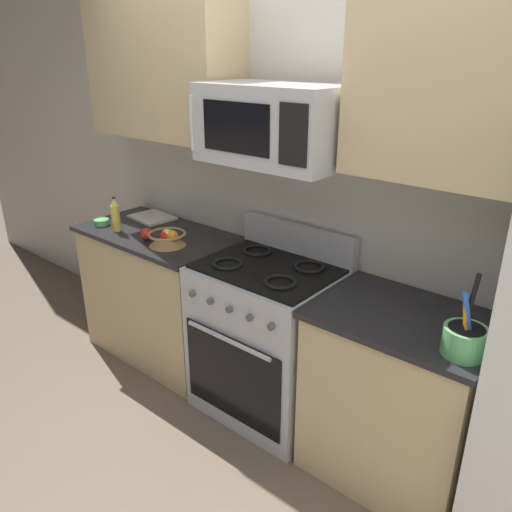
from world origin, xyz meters
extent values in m
plane|color=#6B5B4C|center=(0.00, 0.00, 0.00)|extent=(16.00, 16.00, 0.00)
cube|color=beige|center=(0.00, 1.03, 1.30)|extent=(8.00, 0.10, 2.60)
cube|color=tan|center=(-0.94, 0.66, 0.44)|extent=(1.06, 0.56, 0.88)
cube|color=black|center=(-0.94, 0.66, 0.90)|extent=(1.10, 0.60, 0.03)
cube|color=#B2B5BA|center=(0.00, 0.66, 0.46)|extent=(0.76, 0.60, 0.91)
cube|color=black|center=(0.00, 0.36, 0.36)|extent=(0.67, 0.01, 0.51)
cylinder|color=#B2B5BA|center=(0.00, 0.33, 0.62)|extent=(0.57, 0.02, 0.02)
cube|color=black|center=(0.00, 0.66, 0.92)|extent=(0.73, 0.54, 0.02)
cube|color=#B2B5BA|center=(0.00, 0.93, 1.00)|extent=(0.76, 0.06, 0.18)
torus|color=black|center=(-0.18, 0.53, 0.93)|extent=(0.17, 0.17, 0.02)
torus|color=black|center=(0.18, 0.53, 0.93)|extent=(0.17, 0.17, 0.02)
torus|color=black|center=(-0.18, 0.79, 0.93)|extent=(0.17, 0.17, 0.02)
torus|color=black|center=(0.18, 0.79, 0.93)|extent=(0.17, 0.17, 0.02)
cylinder|color=#4C4C51|center=(-0.27, 0.35, 0.79)|extent=(0.04, 0.02, 0.04)
cylinder|color=#4C4C51|center=(-0.14, 0.35, 0.79)|extent=(0.04, 0.02, 0.04)
cylinder|color=#4C4C51|center=(0.00, 0.35, 0.79)|extent=(0.04, 0.02, 0.04)
cylinder|color=#4C4C51|center=(0.14, 0.35, 0.79)|extent=(0.04, 0.02, 0.04)
cylinder|color=#4C4C51|center=(0.27, 0.35, 0.79)|extent=(0.04, 0.02, 0.04)
cube|color=tan|center=(0.80, 0.66, 0.44)|extent=(0.78, 0.56, 0.88)
cube|color=black|center=(0.80, 0.66, 0.90)|extent=(0.82, 0.60, 0.03)
cube|color=#B2B5BA|center=(0.00, 0.69, 1.68)|extent=(0.75, 0.40, 0.38)
cube|color=black|center=(-0.07, 0.49, 1.68)|extent=(0.41, 0.01, 0.24)
cube|color=black|center=(0.27, 0.49, 1.68)|extent=(0.15, 0.01, 0.27)
cylinder|color=#B2B5BA|center=(-0.34, 0.46, 1.68)|extent=(0.02, 0.02, 0.27)
cube|color=tan|center=(-0.94, 0.81, 1.91)|extent=(1.09, 0.34, 0.80)
cube|color=tan|center=(0.80, 0.81, 1.91)|extent=(0.81, 0.34, 0.80)
cylinder|color=#59AD66|center=(1.11, 0.51, 0.97)|extent=(0.17, 0.17, 0.12)
cylinder|color=black|center=(1.11, 0.51, 0.98)|extent=(0.14, 0.14, 0.10)
cylinder|color=orange|center=(1.10, 0.50, 1.05)|extent=(0.05, 0.03, 0.23)
cylinder|color=blue|center=(1.11, 0.51, 1.06)|extent=(0.07, 0.04, 0.25)
cylinder|color=black|center=(1.10, 0.51, 1.09)|extent=(0.03, 0.10, 0.31)
cone|color=#9E7A4C|center=(-0.70, 0.55, 0.95)|extent=(0.22, 0.22, 0.07)
torus|color=#9E7A4C|center=(-0.70, 0.55, 0.98)|extent=(0.23, 0.23, 0.02)
sphere|color=red|center=(-0.69, 0.55, 0.98)|extent=(0.07, 0.07, 0.07)
sphere|color=orange|center=(-0.66, 0.56, 0.98)|extent=(0.07, 0.07, 0.07)
sphere|color=yellow|center=(-0.69, 0.55, 0.98)|extent=(0.08, 0.08, 0.08)
sphere|color=red|center=(-0.87, 0.53, 0.95)|extent=(0.08, 0.08, 0.08)
cube|color=silver|center=(-1.18, 0.83, 0.92)|extent=(0.32, 0.26, 0.02)
cylinder|color=gold|center=(-1.16, 0.51, 1.00)|extent=(0.06, 0.06, 0.17)
cone|color=gold|center=(-1.16, 0.51, 1.10)|extent=(0.05, 0.05, 0.05)
cylinder|color=black|center=(-1.16, 0.51, 1.14)|extent=(0.02, 0.02, 0.01)
cylinder|color=#59AD66|center=(-1.34, 0.52, 0.93)|extent=(0.10, 0.10, 0.04)
torus|color=#59AD66|center=(-1.34, 0.52, 0.95)|extent=(0.11, 0.11, 0.01)
camera|label=1|loc=(1.58, -1.32, 2.03)|focal=35.69mm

